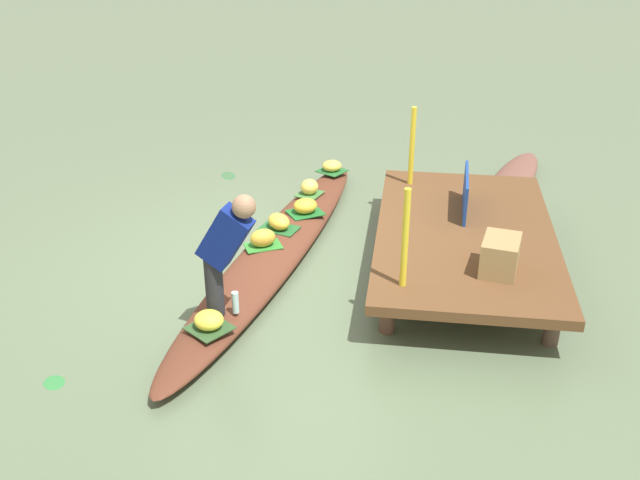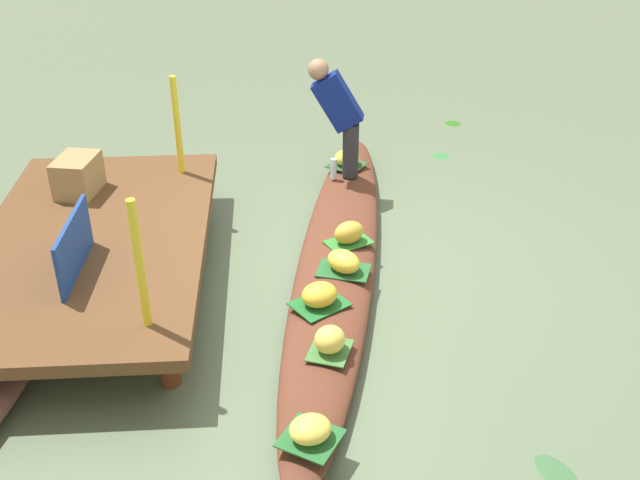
% 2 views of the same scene
% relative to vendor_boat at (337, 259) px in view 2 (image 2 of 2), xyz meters
% --- Properties ---
extents(canal_water, '(40.00, 40.00, 0.00)m').
position_rel_vendor_boat_xyz_m(canal_water, '(0.00, 0.00, -0.10)').
color(canal_water, '#5A6B4E').
rests_on(canal_water, ground).
extents(dock_platform, '(3.20, 1.80, 0.44)m').
position_rel_vendor_boat_xyz_m(dock_platform, '(-0.09, 1.98, 0.28)').
color(dock_platform, brown).
rests_on(dock_platform, ground).
extents(vendor_boat, '(5.23, 1.53, 0.21)m').
position_rel_vendor_boat_xyz_m(vendor_boat, '(0.00, 0.00, 0.00)').
color(vendor_boat, '#5B2F1F').
rests_on(vendor_boat, ground).
extents(leaf_mat_0, '(0.47, 0.47, 0.01)m').
position_rel_vendor_boat_xyz_m(leaf_mat_0, '(1.67, -0.24, 0.11)').
color(leaf_mat_0, '#305029').
rests_on(leaf_mat_0, vendor_boat).
extents(banana_bunch_0, '(0.28, 0.29, 0.16)m').
position_rel_vendor_boat_xyz_m(banana_bunch_0, '(1.67, -0.24, 0.19)').
color(banana_bunch_0, yellow).
rests_on(banana_bunch_0, vendor_boat).
extents(leaf_mat_1, '(0.38, 0.45, 0.01)m').
position_rel_vendor_boat_xyz_m(leaf_mat_1, '(0.09, -0.10, 0.11)').
color(leaf_mat_1, '#2F7F2C').
rests_on(leaf_mat_1, vendor_boat).
extents(banana_bunch_1, '(0.30, 0.33, 0.19)m').
position_rel_vendor_boat_xyz_m(banana_bunch_1, '(0.09, -0.10, 0.20)').
color(banana_bunch_1, gold).
rests_on(banana_bunch_1, vendor_boat).
extents(leaf_mat_2, '(0.44, 0.44, 0.01)m').
position_rel_vendor_boat_xyz_m(leaf_mat_2, '(-2.16, 0.35, 0.11)').
color(leaf_mat_2, '#23622C').
rests_on(leaf_mat_2, vendor_boat).
extents(banana_bunch_2, '(0.29, 0.31, 0.14)m').
position_rel_vendor_boat_xyz_m(banana_bunch_2, '(-2.16, 0.35, 0.18)').
color(banana_bunch_2, '#F7D64F').
rests_on(banana_bunch_2, vendor_boat).
extents(leaf_mat_3, '(0.38, 0.47, 0.01)m').
position_rel_vendor_boat_xyz_m(leaf_mat_3, '(-0.35, -0.02, 0.11)').
color(leaf_mat_3, '#225B29').
rests_on(leaf_mat_3, vendor_boat).
extents(banana_bunch_3, '(0.36, 0.35, 0.17)m').
position_rel_vendor_boat_xyz_m(banana_bunch_3, '(-0.35, -0.02, 0.19)').
color(banana_bunch_3, yellow).
rests_on(banana_bunch_3, vendor_boat).
extents(leaf_mat_4, '(0.38, 0.36, 0.01)m').
position_rel_vendor_boat_xyz_m(leaf_mat_4, '(-1.36, 0.17, 0.11)').
color(leaf_mat_4, '#3F7336').
rests_on(leaf_mat_4, vendor_boat).
extents(banana_bunch_4, '(0.30, 0.29, 0.19)m').
position_rel_vendor_boat_xyz_m(banana_bunch_4, '(-1.36, 0.17, 0.20)').
color(banana_bunch_4, '#F5D854').
rests_on(banana_bunch_4, vendor_boat).
extents(leaf_mat_5, '(0.47, 0.49, 0.01)m').
position_rel_vendor_boat_xyz_m(leaf_mat_5, '(-0.81, 0.21, 0.11)').
color(leaf_mat_5, '#1D6427').
rests_on(leaf_mat_5, vendor_boat).
extents(banana_bunch_5, '(0.34, 0.36, 0.17)m').
position_rel_vendor_boat_xyz_m(banana_bunch_5, '(-0.81, 0.21, 0.19)').
color(banana_bunch_5, yellow).
rests_on(banana_bunch_5, vendor_boat).
extents(vendor_person, '(0.27, 0.55, 1.18)m').
position_rel_vendor_boat_xyz_m(vendor_person, '(1.45, -0.13, 0.78)').
color(vendor_person, '#28282D').
rests_on(vendor_person, vendor_boat).
extents(water_bottle, '(0.06, 0.06, 0.20)m').
position_rel_vendor_boat_xyz_m(water_bottle, '(1.39, -0.08, 0.21)').
color(water_bottle, silver).
rests_on(water_bottle, vendor_boat).
extents(market_banner, '(0.84, 0.06, 0.42)m').
position_rel_vendor_boat_xyz_m(market_banner, '(-0.59, 1.98, 0.55)').
color(market_banner, navy).
rests_on(market_banner, dock_platform).
extents(railing_post_west, '(0.06, 0.06, 0.92)m').
position_rel_vendor_boat_xyz_m(railing_post_west, '(-1.29, 1.38, 0.80)').
color(railing_post_west, yellow).
rests_on(railing_post_west, dock_platform).
extents(railing_post_east, '(0.06, 0.06, 0.92)m').
position_rel_vendor_boat_xyz_m(railing_post_east, '(1.11, 1.38, 0.80)').
color(railing_post_east, yellow).
rests_on(railing_post_east, dock_platform).
extents(produce_crate, '(0.49, 0.40, 0.33)m').
position_rel_vendor_boat_xyz_m(produce_crate, '(0.74, 2.24, 0.50)').
color(produce_crate, '#9B7D4D').
rests_on(produce_crate, dock_platform).
extents(drifting_plant_0, '(0.36, 0.30, 0.01)m').
position_rel_vendor_boat_xyz_m(drifting_plant_0, '(-2.32, -1.10, -0.10)').
color(drifting_plant_0, '#39653B').
rests_on(drifting_plant_0, ground).
extents(drifting_plant_1, '(0.26, 0.26, 0.01)m').
position_rel_vendor_boat_xyz_m(drifting_plant_1, '(3.30, -1.74, -0.10)').
color(drifting_plant_1, '#286616').
rests_on(drifting_plant_1, ground).
extents(drifting_plant_2, '(0.27, 0.26, 0.01)m').
position_rel_vendor_boat_xyz_m(drifting_plant_2, '(2.32, -1.38, -0.10)').
color(drifting_plant_2, '#307C3B').
rests_on(drifting_plant_2, ground).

